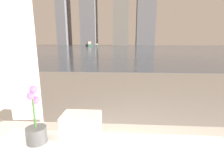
# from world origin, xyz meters

# --- Properties ---
(potted_orchid) EXTENTS (0.12, 0.12, 0.37)m
(potted_orchid) POSITION_xyz_m (-0.46, 0.86, 0.66)
(potted_orchid) COLOR #4C4C4C
(potted_orchid) RESTS_ON bathtub
(towel_stack) EXTENTS (0.24, 0.17, 0.16)m
(towel_stack) POSITION_xyz_m (-0.20, 0.94, 0.64)
(towel_stack) COLOR silver
(towel_stack) RESTS_ON bathtub
(harbor_water) EXTENTS (180.00, 110.00, 0.01)m
(harbor_water) POSITION_xyz_m (0.00, 62.00, 0.01)
(harbor_water) COLOR slate
(harbor_water) RESTS_ON ground_plane
(harbor_boat_0) EXTENTS (1.64, 3.05, 1.09)m
(harbor_boat_0) POSITION_xyz_m (-12.29, 81.75, 0.39)
(harbor_boat_0) COLOR #335647
(harbor_boat_0) RESTS_ON harbor_water
(harbor_boat_1) EXTENTS (2.91, 4.23, 1.51)m
(harbor_boat_1) POSITION_xyz_m (-37.80, 70.27, 0.54)
(harbor_boat_1) COLOR #2D2D33
(harbor_boat_1) RESTS_ON harbor_water
(harbor_boat_2) EXTENTS (3.59, 5.24, 1.87)m
(harbor_boat_2) POSITION_xyz_m (-13.09, 66.86, 0.67)
(harbor_boat_2) COLOR #335647
(harbor_boat_2) RESTS_ON harbor_water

